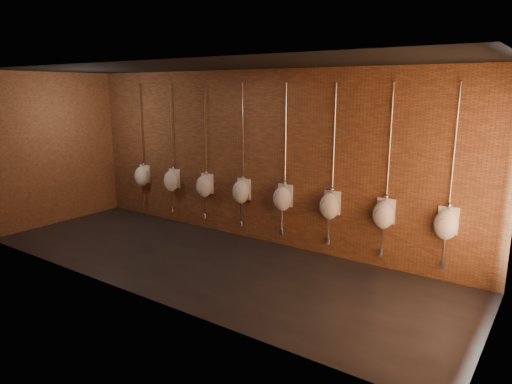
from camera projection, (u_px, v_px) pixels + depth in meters
ground at (208, 263)px, 7.67m from camera, size 8.50×8.50×0.00m
room_shell at (205, 143)px, 7.22m from camera, size 8.54×3.04×3.22m
urinal_0 at (142, 176)px, 10.32m from camera, size 0.36×0.32×2.71m
urinal_1 at (171, 180)px, 9.79m from camera, size 0.36×0.32×2.71m
urinal_2 at (204, 185)px, 9.27m from camera, size 0.36×0.32×2.71m
urinal_3 at (241, 191)px, 8.75m from camera, size 0.36×0.32×2.71m
urinal_4 at (283, 198)px, 8.22m from camera, size 0.36×0.32×2.71m
urinal_5 at (330, 205)px, 7.70m from camera, size 0.36×0.32×2.71m
urinal_6 at (384, 214)px, 7.17m from camera, size 0.36×0.32×2.71m
urinal_7 at (446, 224)px, 6.65m from camera, size 0.36×0.32×2.71m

